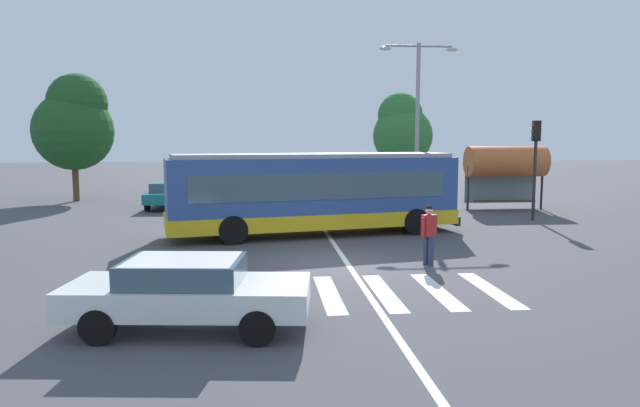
{
  "coord_description": "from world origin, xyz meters",
  "views": [
    {
      "loc": [
        -2.07,
        -15.95,
        3.55
      ],
      "look_at": [
        -0.09,
        4.13,
        1.3
      ],
      "focal_mm": 31.89,
      "sensor_mm": 36.0,
      "label": 1
    }
  ],
  "objects_px": {
    "foreground_sedan": "(187,290)",
    "city_transit_bus": "(314,193)",
    "parked_car_champagne": "(272,192)",
    "bus_stop_shelter": "(506,163)",
    "parked_car_silver": "(374,191)",
    "traffic_light_far_corner": "(535,153)",
    "pedestrian_crossing_street": "(429,232)",
    "parked_car_teal": "(169,193)",
    "parked_car_charcoal": "(327,192)",
    "background_tree_left": "(74,123)",
    "twin_arm_street_lamp": "(418,109)",
    "background_tree_right": "(402,130)",
    "parked_car_red": "(225,193)"
  },
  "relations": [
    {
      "from": "pedestrian_crossing_street",
      "to": "background_tree_left",
      "type": "xyz_separation_m",
      "value": [
        -15.54,
        18.83,
        3.58
      ]
    },
    {
      "from": "pedestrian_crossing_street",
      "to": "parked_car_charcoal",
      "type": "height_order",
      "value": "pedestrian_crossing_street"
    },
    {
      "from": "twin_arm_street_lamp",
      "to": "background_tree_right",
      "type": "bearing_deg",
      "value": 80.58
    },
    {
      "from": "twin_arm_street_lamp",
      "to": "parked_car_red",
      "type": "bearing_deg",
      "value": 160.96
    },
    {
      "from": "parked_car_red",
      "to": "pedestrian_crossing_street",
      "type": "bearing_deg",
      "value": -65.89
    },
    {
      "from": "parked_car_teal",
      "to": "twin_arm_street_lamp",
      "type": "xyz_separation_m",
      "value": [
        12.46,
        -3.13,
        4.3
      ]
    },
    {
      "from": "parked_car_red",
      "to": "background_tree_left",
      "type": "distance_m",
      "value": 10.29
    },
    {
      "from": "bus_stop_shelter",
      "to": "background_tree_left",
      "type": "height_order",
      "value": "background_tree_left"
    },
    {
      "from": "parked_car_charcoal",
      "to": "parked_car_silver",
      "type": "xyz_separation_m",
      "value": [
        2.69,
        0.32,
        0.0
      ]
    },
    {
      "from": "parked_car_red",
      "to": "traffic_light_far_corner",
      "type": "distance_m",
      "value": 15.64
    },
    {
      "from": "foreground_sedan",
      "to": "bus_stop_shelter",
      "type": "distance_m",
      "value": 22.11
    },
    {
      "from": "pedestrian_crossing_street",
      "to": "twin_arm_street_lamp",
      "type": "xyz_separation_m",
      "value": [
        2.82,
        11.77,
        4.1
      ]
    },
    {
      "from": "traffic_light_far_corner",
      "to": "background_tree_right",
      "type": "xyz_separation_m",
      "value": [
        -2.86,
        12.87,
        1.26
      ]
    },
    {
      "from": "bus_stop_shelter",
      "to": "traffic_light_far_corner",
      "type": "bearing_deg",
      "value": -95.06
    },
    {
      "from": "traffic_light_far_corner",
      "to": "foreground_sedan",
      "type": "bearing_deg",
      "value": -134.81
    },
    {
      "from": "parked_car_teal",
      "to": "background_tree_left",
      "type": "distance_m",
      "value": 8.04
    },
    {
      "from": "traffic_light_far_corner",
      "to": "bus_stop_shelter",
      "type": "height_order",
      "value": "traffic_light_far_corner"
    },
    {
      "from": "background_tree_right",
      "to": "parked_car_charcoal",
      "type": "bearing_deg",
      "value": -132.07
    },
    {
      "from": "parked_car_red",
      "to": "twin_arm_street_lamp",
      "type": "xyz_separation_m",
      "value": [
        9.57,
        -3.3,
        4.3
      ]
    },
    {
      "from": "parked_car_silver",
      "to": "background_tree_left",
      "type": "relative_size",
      "value": 0.61
    },
    {
      "from": "parked_car_champagne",
      "to": "parked_car_silver",
      "type": "relative_size",
      "value": 1.01
    },
    {
      "from": "foreground_sedan",
      "to": "city_transit_bus",
      "type": "bearing_deg",
      "value": 72.59
    },
    {
      "from": "foreground_sedan",
      "to": "parked_car_charcoal",
      "type": "xyz_separation_m",
      "value": [
        4.85,
        20.06,
        0.0
      ]
    },
    {
      "from": "parked_car_teal",
      "to": "traffic_light_far_corner",
      "type": "relative_size",
      "value": 1.03
    },
    {
      "from": "foreground_sedan",
      "to": "background_tree_right",
      "type": "relative_size",
      "value": 0.7
    },
    {
      "from": "parked_car_silver",
      "to": "background_tree_left",
      "type": "distance_m",
      "value": 17.72
    },
    {
      "from": "city_transit_bus",
      "to": "bus_stop_shelter",
      "type": "bearing_deg",
      "value": 32.69
    },
    {
      "from": "city_transit_bus",
      "to": "parked_car_silver",
      "type": "bearing_deg",
      "value": 66.72
    },
    {
      "from": "parked_car_silver",
      "to": "traffic_light_far_corner",
      "type": "height_order",
      "value": "traffic_light_far_corner"
    },
    {
      "from": "parked_car_champagne",
      "to": "city_transit_bus",
      "type": "bearing_deg",
      "value": -81.15
    },
    {
      "from": "foreground_sedan",
      "to": "twin_arm_street_lamp",
      "type": "distance_m",
      "value": 19.46
    },
    {
      "from": "foreground_sedan",
      "to": "parked_car_silver",
      "type": "bearing_deg",
      "value": 69.71
    },
    {
      "from": "pedestrian_crossing_street",
      "to": "background_tree_right",
      "type": "relative_size",
      "value": 0.26
    },
    {
      "from": "parked_car_silver",
      "to": "background_tree_right",
      "type": "relative_size",
      "value": 0.68
    },
    {
      "from": "parked_car_red",
      "to": "bus_stop_shelter",
      "type": "distance_m",
      "value": 14.72
    },
    {
      "from": "foreground_sedan",
      "to": "parked_car_red",
      "type": "height_order",
      "value": "same"
    },
    {
      "from": "bus_stop_shelter",
      "to": "background_tree_left",
      "type": "xyz_separation_m",
      "value": [
        -23.15,
        6.55,
        2.13
      ]
    },
    {
      "from": "city_transit_bus",
      "to": "background_tree_left",
      "type": "bearing_deg",
      "value": 133.98
    },
    {
      "from": "city_transit_bus",
      "to": "bus_stop_shelter",
      "type": "xyz_separation_m",
      "value": [
        10.4,
        6.67,
        0.83
      ]
    },
    {
      "from": "pedestrian_crossing_street",
      "to": "traffic_light_far_corner",
      "type": "height_order",
      "value": "traffic_light_far_corner"
    },
    {
      "from": "parked_car_champagne",
      "to": "parked_car_red",
      "type": "bearing_deg",
      "value": 179.62
    },
    {
      "from": "bus_stop_shelter",
      "to": "city_transit_bus",
      "type": "bearing_deg",
      "value": -147.31
    },
    {
      "from": "parked_car_charcoal",
      "to": "parked_car_silver",
      "type": "height_order",
      "value": "same"
    },
    {
      "from": "city_transit_bus",
      "to": "background_tree_left",
      "type": "relative_size",
      "value": 1.53
    },
    {
      "from": "pedestrian_crossing_street",
      "to": "parked_car_teal",
      "type": "distance_m",
      "value": 17.74
    },
    {
      "from": "foreground_sedan",
      "to": "parked_car_teal",
      "type": "height_order",
      "value": "same"
    },
    {
      "from": "foreground_sedan",
      "to": "background_tree_right",
      "type": "distance_m",
      "value": 28.58
    },
    {
      "from": "foreground_sedan",
      "to": "bus_stop_shelter",
      "type": "relative_size",
      "value": 1.16
    },
    {
      "from": "bus_stop_shelter",
      "to": "background_tree_left",
      "type": "distance_m",
      "value": 24.16
    },
    {
      "from": "pedestrian_crossing_street",
      "to": "foreground_sedan",
      "type": "distance_m",
      "value": 7.88
    }
  ]
}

